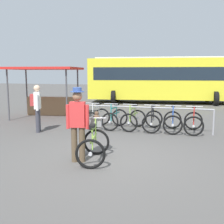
# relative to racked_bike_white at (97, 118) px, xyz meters

# --- Properties ---
(ground_plane) EXTENTS (80.00, 80.00, 0.00)m
(ground_plane) POSITION_rel_racked_bike_white_xyz_m (1.42, -3.43, -0.37)
(ground_plane) COLOR #514F4C
(bike_rack_rail) EXTENTS (4.61, 0.09, 0.88)m
(bike_rack_rail) POSITION_rel_racked_bike_white_xyz_m (1.85, -0.19, 0.33)
(bike_rack_rail) COLOR #99999E
(bike_rack_rail) RESTS_ON ground
(racked_bike_white) EXTENTS (0.75, 1.14, 0.97)m
(racked_bike_white) POSITION_rel_racked_bike_white_xyz_m (0.00, 0.00, 0.00)
(racked_bike_white) COLOR black
(racked_bike_white) RESTS_ON ground
(racked_bike_teal) EXTENTS (0.77, 1.17, 0.98)m
(racked_bike_teal) POSITION_rel_racked_bike_white_xyz_m (0.70, -0.00, -0.00)
(racked_bike_teal) COLOR black
(racked_bike_teal) RESTS_ON ground
(racked_bike_lime) EXTENTS (0.80, 1.17, 0.97)m
(racked_bike_lime) POSITION_rel_racked_bike_white_xyz_m (1.40, -0.01, 0.00)
(racked_bike_lime) COLOR black
(racked_bike_lime) RESTS_ON ground
(racked_bike_black) EXTENTS (0.70, 1.12, 0.97)m
(racked_bike_black) POSITION_rel_racked_bike_white_xyz_m (2.10, -0.01, 0.00)
(racked_bike_black) COLOR black
(racked_bike_black) RESTS_ON ground
(racked_bike_blue) EXTENTS (0.73, 1.14, 0.97)m
(racked_bike_blue) POSITION_rel_racked_bike_white_xyz_m (2.80, -0.02, 0.00)
(racked_bike_blue) COLOR black
(racked_bike_blue) RESTS_ON ground
(racked_bike_red) EXTENTS (0.67, 1.10, 0.97)m
(racked_bike_red) POSITION_rel_racked_bike_white_xyz_m (3.50, -0.02, -0.00)
(racked_bike_red) COLOR black
(racked_bike_red) RESTS_ON ground
(featured_bicycle) EXTENTS (0.87, 1.25, 1.09)m
(featured_bicycle) POSITION_rel_racked_bike_white_xyz_m (1.18, -3.68, 0.12)
(featured_bicycle) COLOR black
(featured_bicycle) RESTS_ON ground
(person_with_featured_bike) EXTENTS (0.52, 0.32, 1.72)m
(person_with_featured_bike) POSITION_rel_racked_bike_white_xyz_m (0.87, -3.92, 0.58)
(person_with_featured_bike) COLOR brown
(person_with_featured_bike) RESTS_ON ground
(pedestrian_with_backpack) EXTENTS (0.42, 0.49, 1.64)m
(pedestrian_with_backpack) POSITION_rel_racked_bike_white_xyz_m (-1.73, -1.35, 0.57)
(pedestrian_with_backpack) COLOR #383842
(pedestrian_with_backpack) RESTS_ON ground
(bus_distant) EXTENTS (10.24, 4.27, 3.08)m
(bus_distant) POSITION_rel_racked_bike_white_xyz_m (1.62, 9.28, 1.37)
(bus_distant) COLOR yellow
(bus_distant) RESTS_ON ground
(market_stall) EXTENTS (3.38, 2.70, 2.30)m
(market_stall) POSITION_rel_racked_bike_white_xyz_m (-3.03, 1.77, 1.03)
(market_stall) COLOR #4C4C51
(market_stall) RESTS_ON ground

